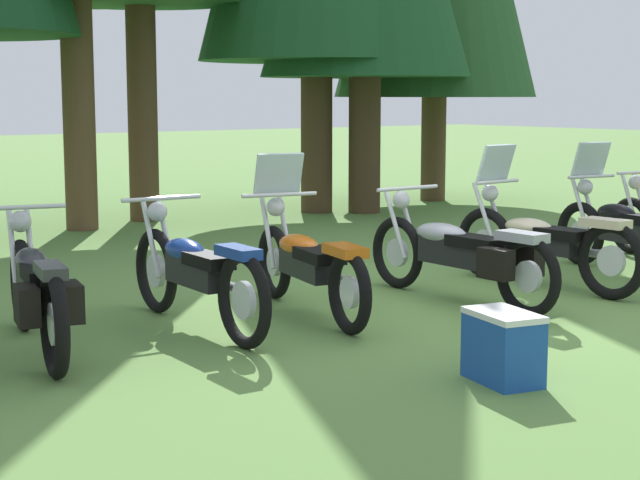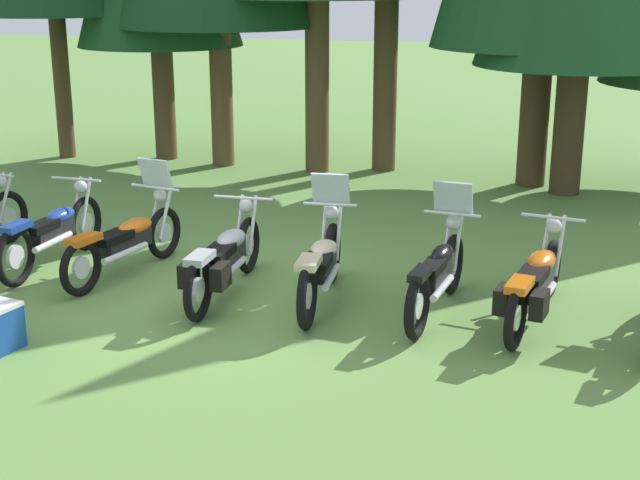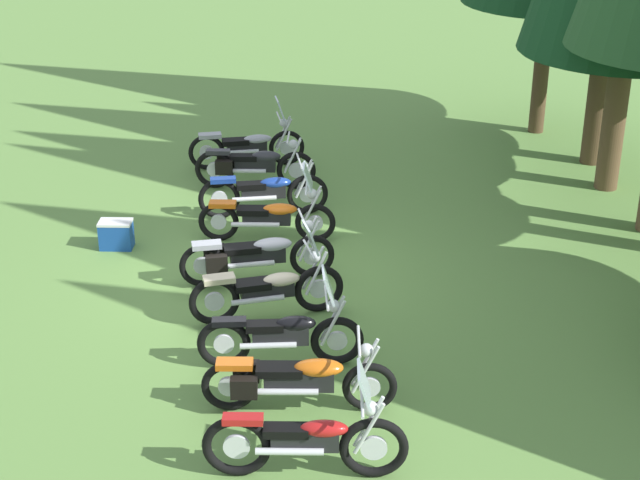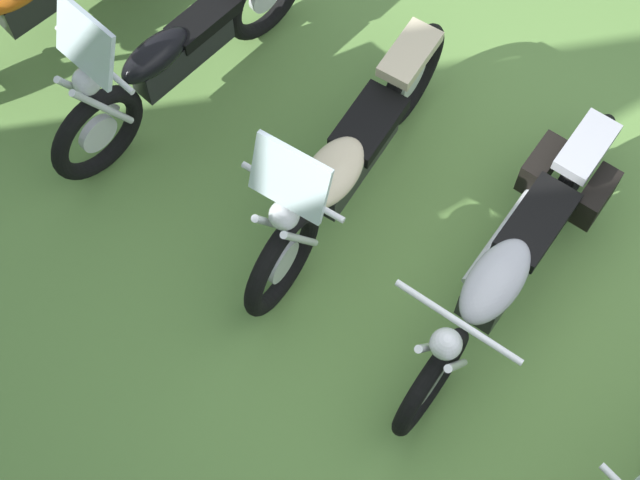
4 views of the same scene
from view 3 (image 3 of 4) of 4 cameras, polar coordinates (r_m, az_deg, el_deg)
The scene contains 11 objects.
ground_plane at distance 15.30m, azimuth -3.04°, elevation -2.17°, with size 80.00×80.00×0.00m, color #608C42.
motorcycle_0 at distance 19.55m, azimuth -4.14°, elevation 5.48°, with size 0.64×2.29×1.36m.
motorcycle_1 at distance 18.49m, azimuth -3.87°, elevation 4.31°, with size 0.85×2.22×1.02m.
motorcycle_2 at distance 17.27m, azimuth -3.20°, elevation 2.79°, with size 0.72×2.27×1.02m.
motorcycle_3 at distance 16.31m, azimuth -2.96°, elevation 1.40°, with size 0.82×2.23×1.35m.
motorcycle_4 at distance 14.99m, azimuth -3.77°, elevation -0.85°, with size 0.74×2.37×1.00m.
motorcycle_5 at distance 13.99m, azimuth -2.95°, elevation -2.79°, with size 0.63×2.23×1.37m.
motorcycle_6 at distance 12.87m, azimuth -2.12°, elevation -5.46°, with size 0.64×2.16×1.36m.
motorcycle_7 at distance 12.01m, azimuth -1.42°, elevation -7.97°, with size 0.91×2.33×0.99m.
motorcycle_8 at distance 10.96m, azimuth -0.69°, elevation -11.41°, with size 0.77×2.22×1.39m.
picnic_cooler at distance 16.48m, azimuth -11.62°, elevation 0.32°, with size 0.44×0.59×0.47m.
Camera 3 is at (13.48, -1.94, 6.99)m, focal length 55.76 mm.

